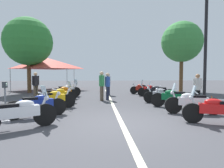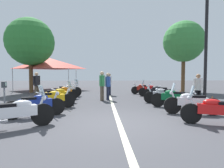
# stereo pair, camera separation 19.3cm
# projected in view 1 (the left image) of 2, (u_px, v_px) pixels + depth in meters

# --- Properties ---
(ground_plane) EXTENTS (80.00, 80.00, 0.00)m
(ground_plane) POSITION_uv_depth(u_px,v_px,m) (122.00, 123.00, 5.93)
(ground_plane) COLOR #424247
(lane_centre_stripe) EXTENTS (17.63, 0.16, 0.01)m
(lane_centre_stripe) POSITION_uv_depth(u_px,v_px,m) (112.00, 104.00, 9.93)
(lane_centre_stripe) COLOR beige
(lane_centre_stripe) RESTS_ON ground_plane
(motorcycle_left_row_0) EXTENTS (1.28, 1.90, 1.23)m
(motorcycle_left_row_0) POSITION_uv_depth(u_px,v_px,m) (19.00, 113.00, 5.24)
(motorcycle_left_row_0) COLOR black
(motorcycle_left_row_0) RESTS_ON ground_plane
(motorcycle_left_row_1) EXTENTS (1.13, 1.97, 1.00)m
(motorcycle_left_row_1) POSITION_uv_depth(u_px,v_px,m) (37.00, 105.00, 6.77)
(motorcycle_left_row_1) COLOR black
(motorcycle_left_row_1) RESTS_ON ground_plane
(motorcycle_left_row_2) EXTENTS (1.18, 2.00, 1.00)m
(motorcycle_left_row_2) POSITION_uv_depth(u_px,v_px,m) (52.00, 99.00, 8.31)
(motorcycle_left_row_2) COLOR black
(motorcycle_left_row_2) RESTS_ON ground_plane
(motorcycle_left_row_3) EXTENTS (1.15, 1.92, 1.21)m
(motorcycle_left_row_3) POSITION_uv_depth(u_px,v_px,m) (57.00, 95.00, 9.64)
(motorcycle_left_row_3) COLOR black
(motorcycle_left_row_3) RESTS_ON ground_plane
(motorcycle_left_row_4) EXTENTS (1.36, 1.84, 0.99)m
(motorcycle_left_row_4) POSITION_uv_depth(u_px,v_px,m) (62.00, 93.00, 11.24)
(motorcycle_left_row_4) COLOR black
(motorcycle_left_row_4) RESTS_ON ground_plane
(motorcycle_left_row_5) EXTENTS (1.41, 1.87, 1.22)m
(motorcycle_left_row_5) POSITION_uv_depth(u_px,v_px,m) (66.00, 90.00, 12.57)
(motorcycle_left_row_5) COLOR black
(motorcycle_left_row_5) RESTS_ON ground_plane
(motorcycle_right_row_0) EXTENTS (1.01, 2.09, 1.21)m
(motorcycle_right_row_0) POSITION_uv_depth(u_px,v_px,m) (218.00, 110.00, 5.77)
(motorcycle_right_row_0) COLOR black
(motorcycle_right_row_0) RESTS_ON ground_plane
(motorcycle_right_row_1) EXTENTS (0.84, 2.10, 1.22)m
(motorcycle_right_row_1) POSITION_uv_depth(u_px,v_px,m) (192.00, 102.00, 7.30)
(motorcycle_right_row_1) COLOR black
(motorcycle_right_row_1) RESTS_ON ground_plane
(motorcycle_right_row_2) EXTENTS (1.14, 2.02, 1.02)m
(motorcycle_right_row_2) POSITION_uv_depth(u_px,v_px,m) (174.00, 98.00, 8.70)
(motorcycle_right_row_2) COLOR black
(motorcycle_right_row_2) RESTS_ON ground_plane
(motorcycle_right_row_3) EXTENTS (0.90, 2.10, 1.20)m
(motorcycle_right_row_3) POSITION_uv_depth(u_px,v_px,m) (163.00, 95.00, 10.05)
(motorcycle_right_row_3) COLOR black
(motorcycle_right_row_3) RESTS_ON ground_plane
(motorcycle_right_row_4) EXTENTS (0.99, 1.91, 1.01)m
(motorcycle_right_row_4) POSITION_uv_depth(u_px,v_px,m) (158.00, 92.00, 11.62)
(motorcycle_right_row_4) COLOR black
(motorcycle_right_row_4) RESTS_ON ground_plane
(motorcycle_right_row_5) EXTENTS (1.00, 1.89, 1.19)m
(motorcycle_right_row_5) POSITION_uv_depth(u_px,v_px,m) (151.00, 90.00, 13.05)
(motorcycle_right_row_5) COLOR black
(motorcycle_right_row_5) RESTS_ON ground_plane
(motorcycle_right_row_6) EXTENTS (1.01, 1.92, 0.98)m
(motorcycle_right_row_6) POSITION_uv_depth(u_px,v_px,m) (143.00, 89.00, 14.51)
(motorcycle_right_row_6) COLOR black
(motorcycle_right_row_6) RESTS_ON ground_plane
(street_lamp_twin_globe) EXTENTS (0.32, 1.22, 5.43)m
(street_lamp_twin_globe) POSITION_uv_depth(u_px,v_px,m) (206.00, 29.00, 8.58)
(street_lamp_twin_globe) COLOR black
(street_lamp_twin_globe) RESTS_ON ground_plane
(parking_meter) EXTENTS (0.18, 0.13, 1.29)m
(parking_meter) POSITION_uv_depth(u_px,v_px,m) (5.00, 92.00, 6.80)
(parking_meter) COLOR slate
(parking_meter) RESTS_ON ground_plane
(traffic_cone_0) EXTENTS (0.36, 0.36, 0.61)m
(traffic_cone_0) POSITION_uv_depth(u_px,v_px,m) (179.00, 95.00, 11.69)
(traffic_cone_0) COLOR orange
(traffic_cone_0) RESTS_ON ground_plane
(traffic_cone_1) EXTENTS (0.36, 0.36, 0.61)m
(traffic_cone_1) POSITION_uv_depth(u_px,v_px,m) (212.00, 102.00, 8.43)
(traffic_cone_1) COLOR orange
(traffic_cone_1) RESTS_ON ground_plane
(bystander_0) EXTENTS (0.43, 0.37, 1.63)m
(bystander_0) POSITION_uv_depth(u_px,v_px,m) (108.00, 83.00, 13.82)
(bystander_0) COLOR #1E2338
(bystander_0) RESTS_ON ground_plane
(bystander_1) EXTENTS (0.48, 0.32, 1.73)m
(bystander_1) POSITION_uv_depth(u_px,v_px,m) (102.00, 83.00, 11.03)
(bystander_1) COLOR brown
(bystander_1) RESTS_ON ground_plane
(bystander_2) EXTENTS (0.32, 0.52, 1.58)m
(bystander_2) POSITION_uv_depth(u_px,v_px,m) (197.00, 87.00, 9.26)
(bystander_2) COLOR black
(bystander_2) RESTS_ON ground_plane
(bystander_3) EXTENTS (0.47, 0.32, 1.69)m
(bystander_3) POSITION_uv_depth(u_px,v_px,m) (36.00, 83.00, 11.60)
(bystander_3) COLOR brown
(bystander_3) RESTS_ON ground_plane
(bystander_4) EXTENTS (0.51, 0.32, 1.64)m
(bystander_4) POSITION_uv_depth(u_px,v_px,m) (108.00, 84.00, 11.33)
(bystander_4) COLOR #1E2338
(bystander_4) RESTS_ON ground_plane
(roadside_tree_0) EXTENTS (3.95, 3.95, 6.25)m
(roadside_tree_0) POSITION_uv_depth(u_px,v_px,m) (28.00, 42.00, 15.52)
(roadside_tree_0) COLOR brown
(roadside_tree_0) RESTS_ON ground_plane
(roadside_tree_1) EXTENTS (3.55, 3.55, 6.19)m
(roadside_tree_1) POSITION_uv_depth(u_px,v_px,m) (182.00, 42.00, 16.47)
(roadside_tree_1) COLOR brown
(roadside_tree_1) RESTS_ON ground_plane
(event_tent) EXTENTS (5.32, 5.32, 3.20)m
(event_tent) POSITION_uv_depth(u_px,v_px,m) (46.00, 63.00, 18.44)
(event_tent) COLOR #E54C3F
(event_tent) RESTS_ON ground_plane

